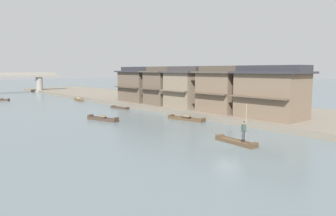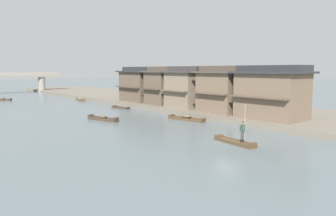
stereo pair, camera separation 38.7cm
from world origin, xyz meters
The scene contains 15 objects.
ground_plane centered at (0.00, 0.00, 0.00)m, with size 400.00×400.00×0.00m, color slate.
riverbank_right centered at (15.95, 30.00, 0.33)m, with size 18.00×110.00×0.67m, color slate.
boat_foreground_poled centered at (-0.28, -1.01, 0.15)m, with size 1.39×4.37×0.45m.
boatman_person centered at (-0.36, -1.87, 1.45)m, with size 0.57×0.30×3.04m.
boat_moored_nearest centered at (5.20, 26.67, 0.13)m, with size 1.45×3.79×0.36m.
boat_moored_second centered at (-2.91, 17.52, 0.25)m, with size 2.05×4.84×0.71m.
boat_moored_third centered at (-6.58, 53.65, 0.27)m, with size 3.41×2.85×0.72m.
boat_moored_far centered at (5.64, 43.12, 0.24)m, with size 1.48×4.28×0.67m.
boat_midriver_drifting centered at (5.22, 10.97, 0.27)m, with size 1.97×5.28×0.80m.
house_waterfront_nearest centered at (10.91, 2.68, 3.66)m, with size 5.95×8.19×6.14m.
house_waterfront_second centered at (11.30, 9.98, 3.67)m, with size 6.73×6.47×6.14m.
house_waterfront_tall centered at (11.17, 16.93, 3.67)m, with size 6.46×6.27×6.14m.
house_waterfront_narrow centered at (11.10, 22.57, 3.68)m, with size 6.33×5.56×6.14m.
house_waterfront_far centered at (11.16, 29.32, 3.66)m, with size 6.44×7.68×6.14m.
stone_bridge centered at (0.00, 72.55, 3.66)m, with size 25.26×2.40×5.59m.
Camera 1 is at (-21.93, -17.61, 6.31)m, focal length 33.94 mm.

